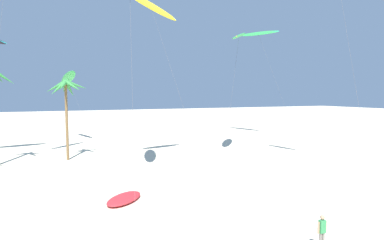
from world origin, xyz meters
name	(u,v)px	position (x,y,z in m)	size (l,w,h in m)	color
palm_tree_4	(66,91)	(-7.43, 37.00, 7.83)	(4.54, 4.47, 9.16)	brown
flying_kite_1	(68,78)	(-6.53, 51.60, 10.06)	(4.05, 13.40, 11.35)	green
flying_kite_2	(239,36)	(11.74, 31.47, 14.41)	(6.32, 6.90, 15.55)	green
flying_kite_6	(151,6)	(0.70, 30.76, 16.51)	(6.82, 9.87, 17.99)	yellow
flying_kite_8	(258,34)	(23.88, 44.53, 17.89)	(4.13, 11.89, 18.62)	green
grounded_kite_0	(124,198)	(-4.41, 20.54, 0.19)	(3.60, 3.66, 0.38)	red
person_near_right	(322,231)	(2.79, 9.67, 0.97)	(0.51, 0.22, 1.77)	slate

